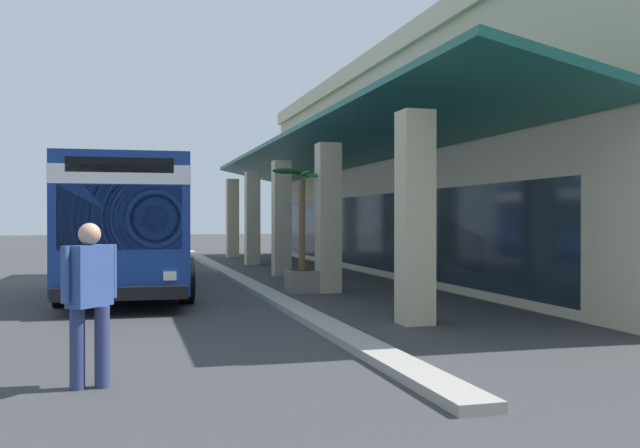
% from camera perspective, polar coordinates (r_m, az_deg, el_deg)
% --- Properties ---
extents(ground, '(120.00, 120.00, 0.00)m').
position_cam_1_polar(ground, '(23.04, 1.03, -4.11)').
color(ground, '#38383A').
extents(curb_strip, '(32.55, 0.50, 0.12)m').
position_cam_1_polar(curb_strip, '(22.39, -7.25, -4.09)').
color(curb_strip, '#9E998E').
rests_on(curb_strip, ground).
extents(plaza_building, '(27.43, 13.63, 7.31)m').
position_cam_1_polar(plaza_building, '(25.59, 14.67, 4.53)').
color(plaza_building, '#C6B793').
rests_on(plaza_building, ground).
extents(transit_bus, '(11.30, 3.10, 3.34)m').
position_cam_1_polar(transit_bus, '(19.00, -15.13, 0.50)').
color(transit_bus, navy).
rests_on(transit_bus, ground).
extents(pedestrian, '(0.54, 0.56, 1.78)m').
position_cam_1_polar(pedestrian, '(7.97, -18.21, -5.45)').
color(pedestrian, navy).
rests_on(pedestrian, ground).
extents(potted_palm, '(1.57, 1.67, 3.09)m').
position_cam_1_polar(potted_palm, '(17.32, -1.45, -2.97)').
color(potted_palm, gray).
rests_on(potted_palm, ground).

